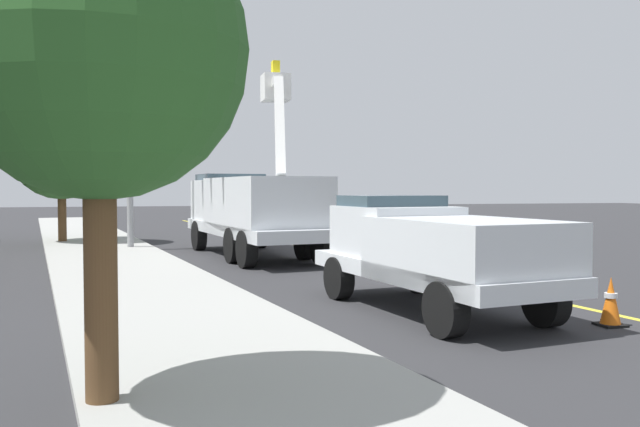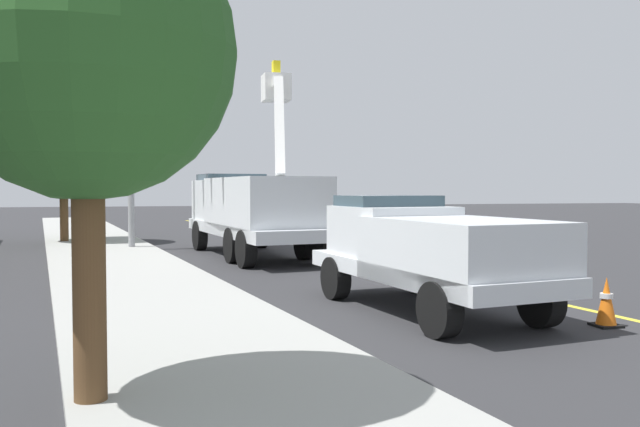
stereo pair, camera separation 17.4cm
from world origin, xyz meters
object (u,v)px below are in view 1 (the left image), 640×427
service_pickup_truck (432,249)px  traffic_cone_mid_front (386,256)px  traffic_signal_mast (136,89)px  traffic_cone_leading (611,302)px  utility_bucket_truck (253,207)px  passing_minivan (322,215)px  traffic_cone_mid_rear (261,234)px

service_pickup_truck → traffic_cone_mid_front: service_pickup_truck is taller
traffic_cone_mid_front → traffic_signal_mast: 10.19m
traffic_cone_leading → traffic_cone_mid_front: (7.66, 0.93, -0.02)m
utility_bucket_truck → passing_minivan: (7.19, -4.25, -0.63)m
passing_minivan → traffic_cone_mid_rear: (-2.62, 3.22, -0.61)m
service_pickup_truck → traffic_cone_leading: size_ratio=7.36×
service_pickup_truck → passing_minivan: size_ratio=1.16×
passing_minivan → traffic_cone_leading: bearing=178.6°
service_pickup_truck → traffic_cone_mid_front: 6.00m
utility_bucket_truck → traffic_cone_mid_rear: (4.57, -1.03, -1.23)m
traffic_signal_mast → traffic_cone_mid_rear: bearing=-56.6°
traffic_cone_mid_rear → service_pickup_truck: bearing=-178.1°
service_pickup_truck → traffic_cone_mid_rear: service_pickup_truck is taller
utility_bucket_truck → passing_minivan: size_ratio=1.69×
service_pickup_truck → passing_minivan: service_pickup_truck is taller
service_pickup_truck → passing_minivan: 17.72m
traffic_cone_leading → traffic_cone_mid_front: 7.71m
passing_minivan → traffic_cone_mid_front: bearing=173.1°
service_pickup_truck → traffic_cone_leading: service_pickup_truck is taller
traffic_cone_leading → traffic_signal_mast: (13.67, 7.39, 5.07)m
traffic_signal_mast → service_pickup_truck: bearing=-156.5°
utility_bucket_truck → traffic_signal_mast: 5.49m
utility_bucket_truck → service_pickup_truck: size_ratio=1.45×
traffic_cone_mid_rear → traffic_signal_mast: (-3.07, 4.64, 5.09)m
passing_minivan → traffic_signal_mast: 10.69m
service_pickup_truck → traffic_cone_mid_rear: bearing=1.9°
traffic_cone_leading → utility_bucket_truck: bearing=17.2°
passing_minivan → traffic_cone_leading: (-19.36, 0.48, -0.58)m
traffic_cone_leading → traffic_cone_mid_front: size_ratio=1.06×
traffic_cone_mid_front → traffic_cone_mid_rear: (9.08, 1.82, -0.00)m
service_pickup_truck → traffic_cone_mid_rear: 14.91m
passing_minivan → traffic_cone_mid_front: (-11.70, 1.41, -0.60)m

